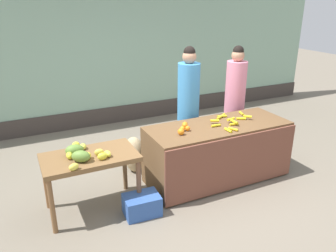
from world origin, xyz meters
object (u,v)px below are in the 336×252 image
(vendor_woman_pink_shirt, at_px, (235,100))
(produce_crate, at_px, (142,205))
(vendor_woman_blue_shirt, at_px, (188,107))
(produce_sack, at_px, (134,154))

(vendor_woman_pink_shirt, height_order, produce_crate, vendor_woman_pink_shirt)
(vendor_woman_blue_shirt, bearing_deg, produce_sack, 176.32)
(vendor_woman_pink_shirt, distance_m, produce_crate, 2.52)
(produce_crate, bearing_deg, produce_sack, 74.28)
(vendor_woman_blue_shirt, height_order, produce_sack, vendor_woman_blue_shirt)
(produce_sack, bearing_deg, produce_crate, -105.72)
(vendor_woman_pink_shirt, bearing_deg, vendor_woman_blue_shirt, -176.49)
(vendor_woman_pink_shirt, bearing_deg, produce_sack, 179.97)
(produce_crate, height_order, produce_sack, produce_sack)
(vendor_woman_blue_shirt, height_order, vendor_woman_pink_shirt, vendor_woman_blue_shirt)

